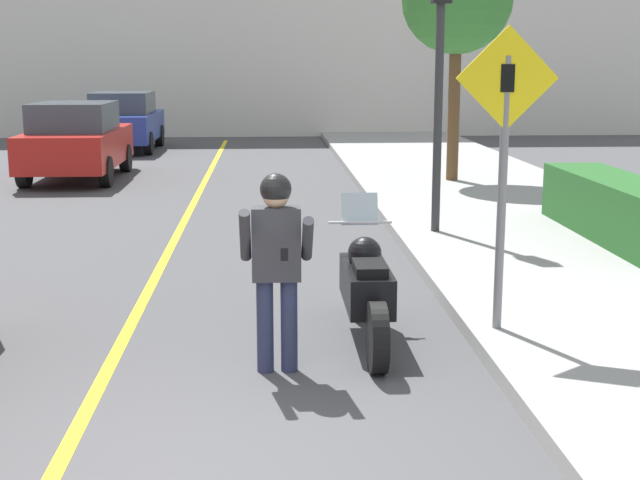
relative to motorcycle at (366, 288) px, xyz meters
The scene contains 11 objects.
ground_plane 3.18m from the motorcycle, 121.94° to the right, with size 80.00×80.00×0.00m, color #424244.
sidewalk_curb 3.43m from the motorcycle, 23.01° to the left, with size 4.40×44.00×0.15m.
road_center_line 4.06m from the motorcycle, 124.18° to the left, with size 0.12×36.00×0.01m.
building_backdrop 23.62m from the motorcycle, 94.08° to the left, with size 28.00×1.20×7.50m.
motorcycle is the anchor object (origin of this frame).
person_biker 1.26m from the motorcycle, 136.05° to the right, with size 0.59×0.46×1.67m.
crossing_sign 1.76m from the motorcycle, ahead, with size 0.91×0.08×2.72m.
traffic_light 5.37m from the motorcycle, 71.73° to the left, with size 0.26×0.30×3.94m.
hedge_row 5.60m from the motorcycle, 45.33° to the left, with size 0.90×3.92×0.82m.
parked_car_red 12.82m from the motorcycle, 113.24° to the left, with size 1.88×4.20×1.68m.
parked_car_blue 18.85m from the motorcycle, 105.44° to the left, with size 1.88×4.20×1.68m.
Camera 1 is at (0.77, -5.25, 2.56)m, focal length 50.00 mm.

